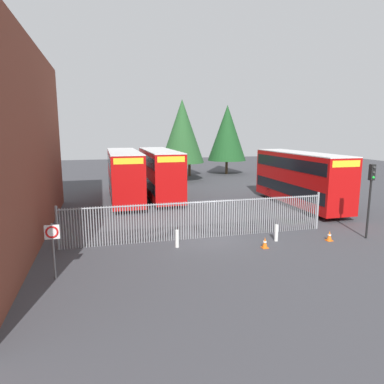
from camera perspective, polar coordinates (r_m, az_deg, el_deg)
name	(u,v)px	position (r m, az deg, el deg)	size (l,w,h in m)	color
ground_plane	(179,208)	(27.78, -2.10, -2.65)	(100.00, 100.00, 0.00)	#3D3D42
palisade_fence	(200,218)	(19.83, 1.35, -4.39)	(15.58, 0.14, 2.35)	gray
double_decker_bus_near_gate	(300,177)	(29.39, 17.43, 2.40)	(2.54, 10.81, 4.42)	#B70C0C
double_decker_bus_behind_fence_left	(160,172)	(31.66, -5.36, 3.35)	(2.54, 10.81, 4.42)	#B70C0C
double_decker_bus_behind_fence_right	(124,174)	(30.62, -11.16, 2.97)	(2.54, 10.81, 4.42)	#B70C0C
bollard_near_left	(177,239)	(18.51, -2.48, -7.74)	(0.20, 0.20, 0.95)	silver
bollard_center_front	(276,233)	(20.08, 13.80, -6.59)	(0.20, 0.20, 0.95)	silver
traffic_cone_by_gate	(265,243)	(18.85, 11.98, -8.22)	(0.34, 0.34, 0.59)	orange
traffic_cone_mid_forecourt	(329,236)	(21.09, 21.81, -6.75)	(0.34, 0.34, 0.59)	orange
speed_limit_sign_post	(53,238)	(15.42, -22.11, -7.13)	(0.60, 0.14, 2.40)	slate
traffic_light_kerbside	(371,188)	(21.88, 27.51, 0.66)	(0.28, 0.33, 4.30)	black
tree_tall_back	(227,133)	(49.32, 5.84, 9.70)	(5.39, 5.39, 9.66)	#4C3823
tree_short_side	(189,141)	(47.14, -0.44, 8.44)	(3.52, 3.52, 7.27)	#4C3823
tree_mid_row	(182,131)	(42.07, -1.63, 10.02)	(5.28, 5.28, 9.83)	#4C3823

